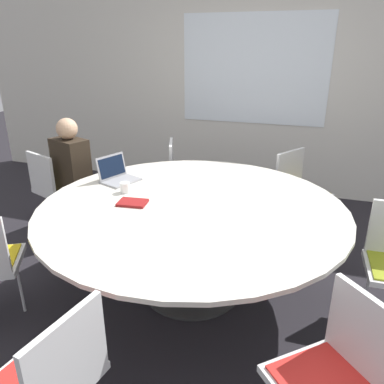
# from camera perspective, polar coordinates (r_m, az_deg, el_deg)

# --- Properties ---
(ground_plane) EXTENTS (16.00, 16.00, 0.00)m
(ground_plane) POSITION_cam_1_polar(r_m,az_deg,el_deg) (3.14, -0.00, -14.45)
(ground_plane) COLOR black
(wall_back) EXTENTS (8.00, 0.07, 2.70)m
(wall_back) POSITION_cam_1_polar(r_m,az_deg,el_deg) (4.93, 9.29, 15.61)
(wall_back) COLOR silver
(wall_back) RESTS_ON ground_plane
(conference_table) EXTENTS (2.26, 2.26, 0.74)m
(conference_table) POSITION_cam_1_polar(r_m,az_deg,el_deg) (2.81, -0.00, -3.81)
(conference_table) COLOR #333333
(conference_table) RESTS_ON ground_plane
(chair_0) EXTENTS (0.56, 0.55, 0.86)m
(chair_0) POSITION_cam_1_polar(r_m,az_deg,el_deg) (4.07, -20.20, 1.10)
(chair_0) COLOR silver
(chair_0) RESTS_ON ground_plane
(chair_2) EXTENTS (0.49, 0.50, 0.86)m
(chair_2) POSITION_cam_1_polar(r_m,az_deg,el_deg) (1.91, -20.76, -24.59)
(chair_2) COLOR silver
(chair_2) RESTS_ON ground_plane
(chair_3) EXTENTS (0.61, 0.61, 0.86)m
(chair_3) POSITION_cam_1_polar(r_m,az_deg,el_deg) (1.93, 21.55, -24.14)
(chair_3) COLOR silver
(chair_3) RESTS_ON ground_plane
(chair_5) EXTENTS (0.59, 0.60, 0.86)m
(chair_5) POSITION_cam_1_polar(r_m,az_deg,el_deg) (3.91, 15.94, 0.78)
(chair_5) COLOR silver
(chair_5) RESTS_ON ground_plane
(chair_6) EXTENTS (0.54, 0.56, 0.86)m
(chair_6) POSITION_cam_1_polar(r_m,az_deg,el_deg) (4.20, -1.40, 3.09)
(chair_6) COLOR silver
(chair_6) RESTS_ON ground_plane
(person_0) EXTENTS (0.41, 0.34, 1.21)m
(person_0) POSITION_cam_1_polar(r_m,az_deg,el_deg) (3.86, -17.65, 3.37)
(person_0) COLOR #2D2319
(person_0) RESTS_ON ground_plane
(laptop) EXTENTS (0.34, 0.36, 0.21)m
(laptop) POSITION_cam_1_polar(r_m,az_deg,el_deg) (3.30, -11.36, 2.58)
(laptop) COLOR #99999E
(laptop) RESTS_ON conference_table
(spiral_notebook) EXTENTS (0.23, 0.17, 0.02)m
(spiral_notebook) POSITION_cam_1_polar(r_m,az_deg,el_deg) (2.81, -9.05, -1.61)
(spiral_notebook) COLOR maroon
(spiral_notebook) RESTS_ON conference_table
(coffee_cup) EXTENTS (0.08, 0.08, 0.08)m
(coffee_cup) POSITION_cam_1_polar(r_m,az_deg,el_deg) (3.02, -10.16, 0.68)
(coffee_cup) COLOR white
(coffee_cup) RESTS_ON conference_table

